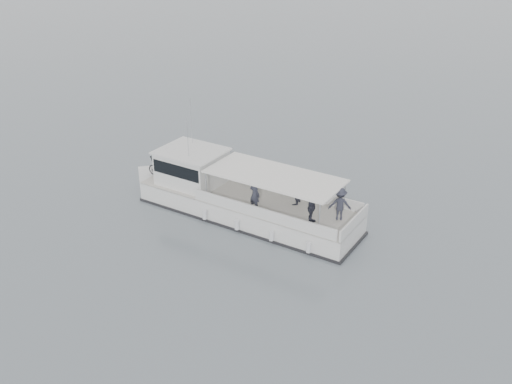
% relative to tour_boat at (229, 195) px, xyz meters
% --- Properties ---
extents(ground, '(1400.00, 1400.00, 0.00)m').
position_rel_tour_boat_xyz_m(ground, '(-3.00, -3.80, -0.98)').
color(ground, '#566165').
rests_on(ground, ground).
extents(tour_boat, '(14.29, 4.96, 5.94)m').
position_rel_tour_boat_xyz_m(tour_boat, '(0.00, 0.00, 0.00)').
color(tour_boat, silver).
rests_on(tour_boat, ground).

